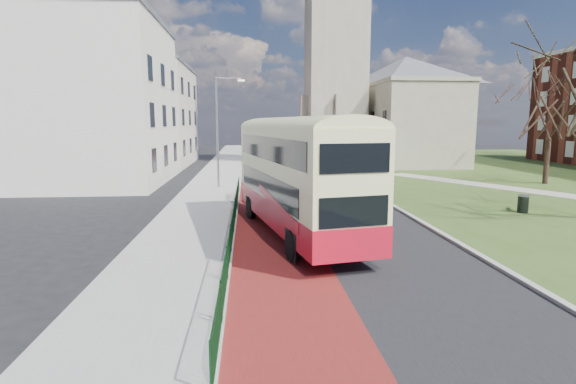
{
  "coord_description": "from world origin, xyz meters",
  "views": [
    {
      "loc": [
        -2.24,
        -15.42,
        4.87
      ],
      "look_at": [
        -0.62,
        2.99,
        2.0
      ],
      "focal_mm": 28.0,
      "sensor_mm": 36.0,
      "label": 1
    }
  ],
  "objects": [
    {
      "name": "kerb_east",
      "position": [
        6.1,
        22.0,
        0.07
      ],
      "size": [
        0.25,
        80.0,
        0.13
      ],
      "primitive_type": "cube",
      "color": "#999993",
      "rests_on": "ground"
    },
    {
      "name": "ground",
      "position": [
        0.0,
        0.0,
        0.0
      ],
      "size": [
        160.0,
        160.0,
        0.0
      ],
      "primitive_type": "plane",
      "color": "black",
      "rests_on": "ground"
    },
    {
      "name": "streetlamp",
      "position": [
        -4.35,
        18.0,
        4.59
      ],
      "size": [
        2.13,
        0.18,
        8.0
      ],
      "color": "gray",
      "rests_on": "pavement_west"
    },
    {
      "name": "kerb_west",
      "position": [
        -3.0,
        20.0,
        0.07
      ],
      "size": [
        0.25,
        120.0,
        0.13
      ],
      "primitive_type": "cube",
      "color": "#999993",
      "rests_on": "ground"
    },
    {
      "name": "bus_lane",
      "position": [
        -1.2,
        20.0,
        0.01
      ],
      "size": [
        3.4,
        120.0,
        0.01
      ],
      "primitive_type": "cube",
      "color": "#591414",
      "rests_on": "ground"
    },
    {
      "name": "litter_bin",
      "position": [
        12.52,
        7.23,
        0.52
      ],
      "size": [
        0.75,
        0.75,
        0.95
      ],
      "rotation": [
        0.0,
        0.0,
        -0.33
      ],
      "color": "black",
      "rests_on": "grass_green"
    },
    {
      "name": "street_block_near",
      "position": [
        -14.0,
        22.0,
        6.51
      ],
      "size": [
        10.3,
        14.3,
        13.0
      ],
      "color": "silver",
      "rests_on": "ground"
    },
    {
      "name": "bus",
      "position": [
        -0.17,
        3.64,
        2.79
      ],
      "size": [
        4.95,
        12.01,
        4.9
      ],
      "rotation": [
        0.0,
        0.0,
        0.2
      ],
      "color": "#B71023",
      "rests_on": "ground"
    },
    {
      "name": "grass_green",
      "position": [
        26.0,
        22.0,
        0.02
      ],
      "size": [
        40.0,
        80.0,
        0.04
      ],
      "primitive_type": "cube",
      "color": "#334D1B",
      "rests_on": "ground"
    },
    {
      "name": "street_block_far",
      "position": [
        -14.0,
        38.0,
        5.76
      ],
      "size": [
        10.3,
        16.3,
        11.5
      ],
      "color": "beige",
      "rests_on": "ground"
    },
    {
      "name": "winter_tree_far",
      "position": [
        21.3,
        18.13,
        6.37
      ],
      "size": [
        6.61,
        6.61,
        9.14
      ],
      "rotation": [
        0.0,
        0.0,
        0.07
      ],
      "color": "#312118",
      "rests_on": "grass_green"
    },
    {
      "name": "pavement_west",
      "position": [
        -5.0,
        20.0,
        0.06
      ],
      "size": [
        4.0,
        120.0,
        0.12
      ],
      "primitive_type": "cube",
      "color": "gray",
      "rests_on": "ground"
    },
    {
      "name": "pedestrian_railing",
      "position": [
        -2.95,
        4.0,
        0.55
      ],
      "size": [
        0.07,
        24.0,
        1.12
      ],
      "color": "#0C3617",
      "rests_on": "ground"
    },
    {
      "name": "road_carriageway",
      "position": [
        1.5,
        20.0,
        0.01
      ],
      "size": [
        9.0,
        120.0,
        0.01
      ],
      "primitive_type": "cube",
      "color": "black",
      "rests_on": "ground"
    },
    {
      "name": "gothic_church",
      "position": [
        12.56,
        38.0,
        13.13
      ],
      "size": [
        16.38,
        18.0,
        40.0
      ],
      "color": "gray",
      "rests_on": "ground"
    }
  ]
}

